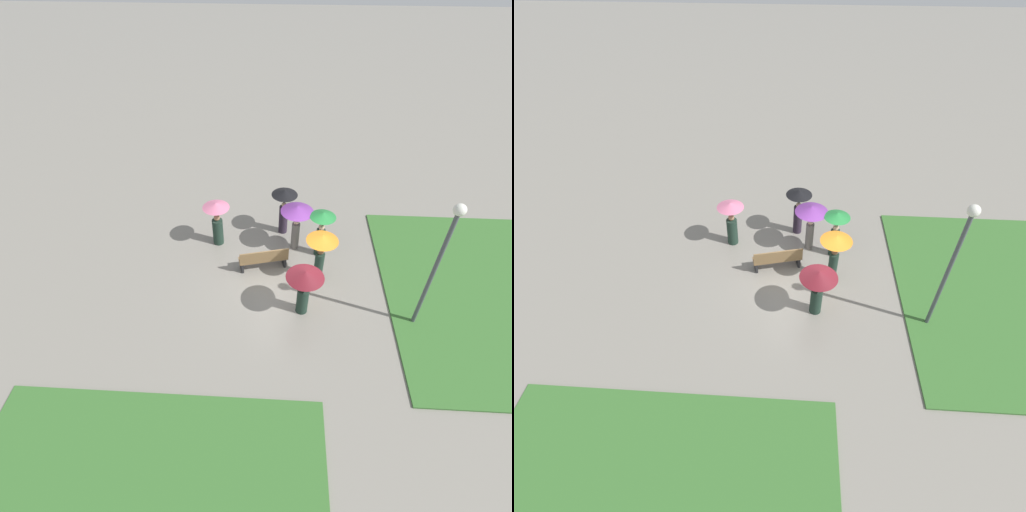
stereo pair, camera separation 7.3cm
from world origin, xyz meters
TOP-DOWN VIEW (x-y plane):
  - ground_plane at (0.00, 0.00)m, footprint 90.00×90.00m
  - lawn_patch_near at (-6.29, 0.30)m, footprint 6.13×8.39m
  - park_bench at (0.93, -0.53)m, footprint 1.78×0.83m
  - lamp_post at (-3.86, 1.61)m, footprint 0.32×0.32m
  - crowd_person_green at (-1.07, -1.44)m, footprint 0.91×0.91m
  - crowd_person_orange at (-0.98, -0.21)m, footprint 1.06×1.06m
  - crowd_person_black at (0.26, -2.68)m, footprint 0.97×0.97m
  - crowd_person_purple at (-0.19, -1.74)m, footprint 1.18×1.18m
  - crowd_person_pink at (2.70, -1.86)m, footprint 0.98×0.98m
  - crowd_person_maroon at (-0.38, 1.34)m, footprint 1.17×1.17m

SIDE VIEW (x-z plane):
  - ground_plane at x=0.00m, z-range 0.00..0.00m
  - lawn_patch_near at x=-6.29m, z-range 0.00..0.06m
  - park_bench at x=0.93m, z-range 0.02..0.92m
  - crowd_person_pink at x=2.70m, z-range 0.23..2.07m
  - crowd_person_green at x=-1.07m, z-range 0.34..2.23m
  - crowd_person_black at x=0.26m, z-range 0.33..2.25m
  - crowd_person_maroon at x=-0.38m, z-range 0.42..2.19m
  - crowd_person_orange at x=-0.98m, z-range 0.45..2.34m
  - crowd_person_purple at x=-0.19m, z-range 0.54..2.45m
  - lamp_post at x=-3.86m, z-range 0.63..5.13m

